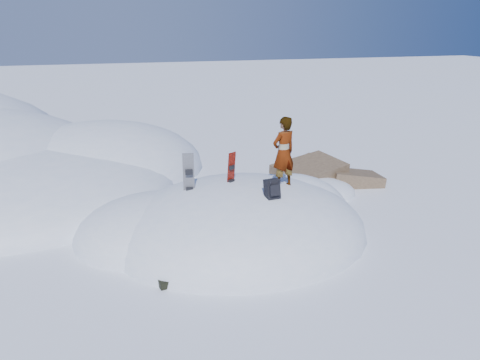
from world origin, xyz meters
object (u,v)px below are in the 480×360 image
object	(u,v)px
snowboard_red	(231,176)
snowboard_dark	(189,182)
person	(284,153)
backpack	(272,189)

from	to	relation	value
snowboard_red	snowboard_dark	xyz separation A→B (m)	(-1.13, 0.02, -0.08)
person	snowboard_dark	bearing A→B (deg)	-29.31
snowboard_red	person	world-z (taller)	person
snowboard_dark	backpack	distance (m)	2.23
snowboard_red	person	size ratio (longest dim) A/B	0.70
snowboard_dark	backpack	size ratio (longest dim) A/B	2.74
backpack	snowboard_red	bearing A→B (deg)	112.72
backpack	person	size ratio (longest dim) A/B	0.30
backpack	person	xyz separation A→B (m)	(0.58, 0.76, 0.69)
snowboard_red	backpack	xyz separation A→B (m)	(0.72, -1.22, -0.03)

